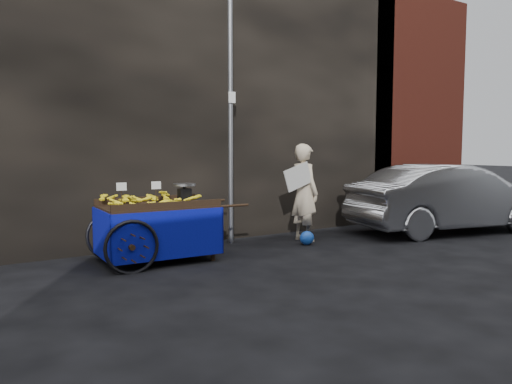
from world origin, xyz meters
TOP-DOWN VIEW (x-y plane):
  - ground at (0.00, 0.00)m, footprint 80.00×80.00m
  - building_wall at (0.39, 2.60)m, footprint 13.50×2.00m
  - street_pole at (0.30, 1.30)m, footprint 0.12×0.10m
  - banana_cart at (-1.28, 0.71)m, footprint 2.16×1.11m
  - vendor at (1.45, 0.80)m, footprint 0.78×0.61m
  - plastic_bag at (1.25, 0.47)m, footprint 0.25×0.20m
  - parked_car at (4.32, 0.00)m, footprint 4.08×2.18m

SIDE VIEW (x-z plane):
  - ground at x=0.00m, z-range 0.00..0.00m
  - plastic_bag at x=1.25m, z-range 0.00..0.23m
  - parked_car at x=4.32m, z-range 0.00..1.28m
  - banana_cart at x=-1.28m, z-range 0.13..1.28m
  - vendor at x=1.45m, z-range 0.00..1.66m
  - street_pole at x=0.30m, z-range 0.01..4.01m
  - building_wall at x=0.39m, z-range 0.00..5.00m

